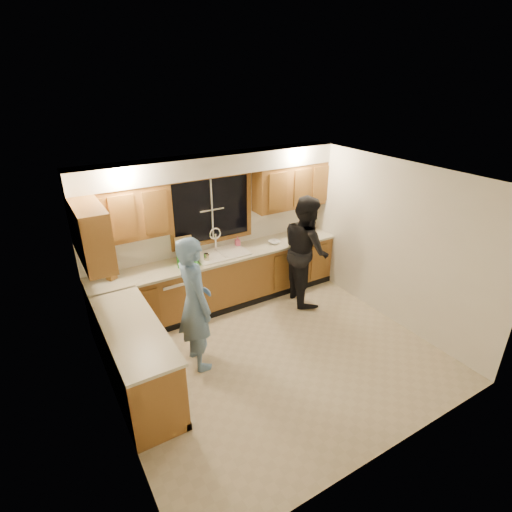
{
  "coord_description": "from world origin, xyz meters",
  "views": [
    {
      "loc": [
        -2.53,
        -3.71,
        3.62
      ],
      "look_at": [
        0.08,
        0.65,
        1.25
      ],
      "focal_mm": 28.0,
      "sensor_mm": 36.0,
      "label": 1
    }
  ],
  "objects": [
    {
      "name": "sink",
      "position": [
        0.0,
        1.6,
        0.86
      ],
      "size": [
        0.86,
        0.52,
        0.57
      ],
      "color": "white",
      "rests_on": "countertop_back"
    },
    {
      "name": "wall_left",
      "position": [
        -2.1,
        0.0,
        1.25
      ],
      "size": [
        0.0,
        3.8,
        3.8
      ],
      "primitive_type": "plane",
      "rotation": [
        1.57,
        0.0,
        1.57
      ],
      "color": "white",
      "rests_on": "ground"
    },
    {
      "name": "countertop_left",
      "position": [
        -1.79,
        0.35,
        0.9
      ],
      "size": [
        0.63,
        1.9,
        0.04
      ],
      "primitive_type": "cube",
      "color": "beige",
      "rests_on": "base_cabinets_left"
    },
    {
      "name": "wall_right",
      "position": [
        2.1,
        0.0,
        1.25
      ],
      "size": [
        0.0,
        3.8,
        3.8
      ],
      "primitive_type": "plane",
      "rotation": [
        1.57,
        0.0,
        -1.57
      ],
      "color": "white",
      "rests_on": "ground"
    },
    {
      "name": "cutting_board",
      "position": [
        -0.55,
        1.78,
        1.1
      ],
      "size": [
        0.28,
        0.11,
        0.36
      ],
      "primitive_type": "cube",
      "rotation": [
        -0.21,
        0.0,
        -0.07
      ],
      "color": "tan",
      "rests_on": "countertop_back"
    },
    {
      "name": "base_cabinets_left",
      "position": [
        -1.8,
        0.35,
        0.44
      ],
      "size": [
        0.6,
        1.9,
        0.88
      ],
      "primitive_type": "cube",
      "color": "#99652C",
      "rests_on": "ground"
    },
    {
      "name": "upper_cabinets_return",
      "position": [
        -1.94,
        1.12,
        1.83
      ],
      "size": [
        0.33,
        0.9,
        0.75
      ],
      "primitive_type": "cube",
      "color": "#99652C",
      "rests_on": "wall_left"
    },
    {
      "name": "ceiling",
      "position": [
        0.0,
        0.0,
        2.5
      ],
      "size": [
        4.2,
        4.2,
        0.0
      ],
      "primitive_type": "plane",
      "rotation": [
        3.14,
        0.0,
        0.0
      ],
      "color": "silver"
    },
    {
      "name": "dishwasher",
      "position": [
        -0.85,
        1.59,
        0.41
      ],
      "size": [
        0.6,
        0.56,
        0.82
      ],
      "primitive_type": "cube",
      "color": "white",
      "rests_on": "floor"
    },
    {
      "name": "wall_back",
      "position": [
        0.0,
        1.9,
        1.25
      ],
      "size": [
        4.2,
        0.0,
        4.2
      ],
      "primitive_type": "plane",
      "rotation": [
        1.57,
        0.0,
        0.0
      ],
      "color": "white",
      "rests_on": "ground"
    },
    {
      "name": "soffit",
      "position": [
        0.0,
        1.72,
        2.35
      ],
      "size": [
        4.2,
        0.35,
        0.3
      ],
      "primitive_type": "cube",
      "color": "silver",
      "rests_on": "wall_back"
    },
    {
      "name": "knife_block",
      "position": [
        -1.71,
        1.66,
        1.03
      ],
      "size": [
        0.16,
        0.15,
        0.22
      ],
      "primitive_type": "cube",
      "rotation": [
        0.0,
        0.0,
        0.53
      ],
      "color": "brown",
      "rests_on": "countertop_back"
    },
    {
      "name": "man",
      "position": [
        -0.96,
        0.43,
        0.92
      ],
      "size": [
        0.44,
        0.67,
        1.84
      ],
      "primitive_type": "imported",
      "rotation": [
        0.0,
        0.0,
        1.57
      ],
      "color": "#6A95C9",
      "rests_on": "floor"
    },
    {
      "name": "upper_cabinets_right",
      "position": [
        1.43,
        1.73,
        1.83
      ],
      "size": [
        1.35,
        0.33,
        0.75
      ],
      "primitive_type": "cube",
      "color": "#99652C",
      "rests_on": "wall_back"
    },
    {
      "name": "can_right",
      "position": [
        -0.31,
        1.5,
        0.99
      ],
      "size": [
        0.09,
        0.09,
        0.13
      ],
      "primitive_type": "cylinder",
      "rotation": [
        0.0,
        0.0,
        0.41
      ],
      "color": "#BEAD92",
      "rests_on": "countertop_back"
    },
    {
      "name": "base_cabinets_back",
      "position": [
        0.0,
        1.6,
        0.44
      ],
      "size": [
        4.2,
        0.6,
        0.88
      ],
      "primitive_type": "cube",
      "color": "#99652C",
      "rests_on": "ground"
    },
    {
      "name": "countertop_back",
      "position": [
        0.0,
        1.58,
        0.9
      ],
      "size": [
        4.2,
        0.63,
        0.04
      ],
      "primitive_type": "cube",
      "color": "beige",
      "rests_on": "base_cabinets_back"
    },
    {
      "name": "bowl",
      "position": [
        0.99,
        1.55,
        0.94
      ],
      "size": [
        0.23,
        0.23,
        0.05
      ],
      "primitive_type": "imported",
      "rotation": [
        0.0,
        0.0,
        0.18
      ],
      "color": "silver",
      "rests_on": "countertop_back"
    },
    {
      "name": "dish_crate",
      "position": [
        -0.59,
        1.58,
        0.99
      ],
      "size": [
        0.37,
        0.36,
        0.14
      ],
      "primitive_type": "cube",
      "rotation": [
        0.0,
        0.0,
        -0.29
      ],
      "color": "green",
      "rests_on": "countertop_back"
    },
    {
      "name": "stove",
      "position": [
        -1.8,
        -0.22,
        0.45
      ],
      "size": [
        0.58,
        0.75,
        0.9
      ],
      "primitive_type": "cube",
      "color": "white",
      "rests_on": "floor"
    },
    {
      "name": "window_frame",
      "position": [
        0.0,
        1.89,
        1.6
      ],
      "size": [
        1.44,
        0.03,
        1.14
      ],
      "color": "black",
      "rests_on": "wall_back"
    },
    {
      "name": "soap_bottle",
      "position": [
        0.39,
        1.75,
        1.01
      ],
      "size": [
        0.1,
        0.1,
        0.18
      ],
      "primitive_type": "imported",
      "rotation": [
        0.0,
        0.0,
        -0.23
      ],
      "color": "#EA5981",
      "rests_on": "countertop_back"
    },
    {
      "name": "woman",
      "position": [
        1.28,
        1.04,
        0.92
      ],
      "size": [
        0.91,
        1.05,
        1.85
      ],
      "primitive_type": "imported",
      "rotation": [
        0.0,
        0.0,
        1.31
      ],
      "color": "black",
      "rests_on": "floor"
    },
    {
      "name": "can_left",
      "position": [
        -0.3,
        1.48,
        0.98
      ],
      "size": [
        0.08,
        0.08,
        0.12
      ],
      "primitive_type": "cylinder",
      "rotation": [
        0.0,
        0.0,
        0.3
      ],
      "color": "#BEAD92",
      "rests_on": "countertop_back"
    },
    {
      "name": "upper_cabinets_left",
      "position": [
        -1.43,
        1.73,
        1.83
      ],
      "size": [
        1.35,
        0.33,
        0.75
      ],
      "primitive_type": "cube",
      "color": "#99652C",
      "rests_on": "wall_back"
    },
    {
      "name": "floor",
      "position": [
        0.0,
        0.0,
        0.0
      ],
      "size": [
        4.2,
        4.2,
        0.0
      ],
      "primitive_type": "plane",
      "color": "beige",
      "rests_on": "ground"
    }
  ]
}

